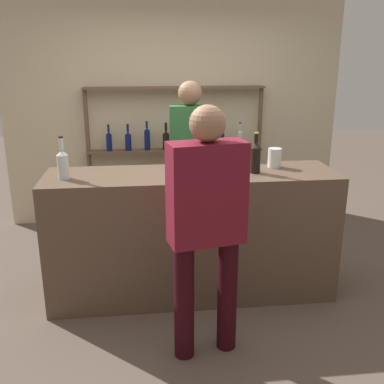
% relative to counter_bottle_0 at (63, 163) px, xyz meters
% --- Properties ---
extents(ground_plane, '(16.00, 16.00, 0.00)m').
position_rel_counter_bottle_0_xyz_m(ground_plane, '(1.01, 0.06, -1.22)').
color(ground_plane, brown).
extents(bar_counter, '(2.40, 0.65, 1.09)m').
position_rel_counter_bottle_0_xyz_m(bar_counter, '(1.01, 0.06, -0.67)').
color(bar_counter, brown).
rests_on(bar_counter, ground_plane).
extents(back_wall, '(4.00, 0.12, 2.80)m').
position_rel_counter_bottle_0_xyz_m(back_wall, '(1.01, 1.98, 0.18)').
color(back_wall, beige).
rests_on(back_wall, ground_plane).
extents(back_shelf, '(2.10, 0.18, 1.66)m').
position_rel_counter_bottle_0_xyz_m(back_shelf, '(1.02, 1.80, -0.12)').
color(back_shelf, brown).
rests_on(back_shelf, ground_plane).
extents(counter_bottle_0, '(0.09, 0.09, 0.34)m').
position_rel_counter_bottle_0_xyz_m(counter_bottle_0, '(0.00, 0.00, 0.00)').
color(counter_bottle_0, silver).
rests_on(counter_bottle_0, bar_counter).
extents(counter_bottle_1, '(0.09, 0.09, 0.32)m').
position_rel_counter_bottle_0_xyz_m(counter_bottle_1, '(1.08, 0.07, -0.00)').
color(counter_bottle_1, black).
rests_on(counter_bottle_1, bar_counter).
extents(counter_bottle_2, '(0.09, 0.09, 0.33)m').
position_rel_counter_bottle_0_xyz_m(counter_bottle_2, '(1.53, 0.01, 0.01)').
color(counter_bottle_2, black).
rests_on(counter_bottle_2, bar_counter).
extents(cork_jar, '(0.12, 0.12, 0.16)m').
position_rel_counter_bottle_0_xyz_m(cork_jar, '(1.74, 0.17, -0.04)').
color(cork_jar, silver).
rests_on(cork_jar, bar_counter).
extents(customer_center, '(0.52, 0.31, 1.74)m').
position_rel_counter_bottle_0_xyz_m(customer_center, '(1.02, -0.78, -0.20)').
color(customer_center, black).
rests_on(customer_center, ground_plane).
extents(server_behind_counter, '(0.41, 0.23, 1.78)m').
position_rel_counter_bottle_0_xyz_m(server_behind_counter, '(1.09, 0.89, -0.15)').
color(server_behind_counter, black).
rests_on(server_behind_counter, ground_plane).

